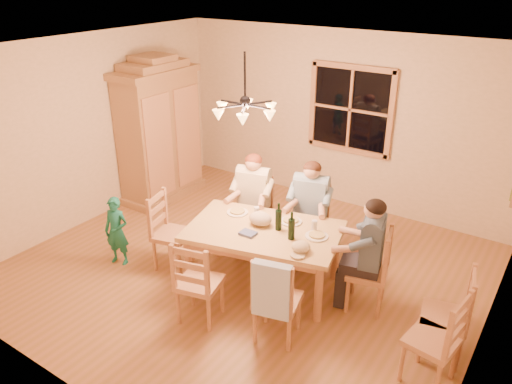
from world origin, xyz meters
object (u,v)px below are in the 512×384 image
Objects in this scene: dining_table at (264,237)px; chair_spare_front at (430,353)px; chair_near_left at (200,294)px; chair_spare_back at (441,330)px; armoire at (160,135)px; chair_end_left at (173,245)px; chair_end_right at (366,283)px; adult_slate_man at (371,241)px; child at (117,231)px; chair_near_right at (277,312)px; adult_woman at (253,190)px; chandelier at (245,109)px; chair_far_left at (253,226)px; chair_far_right at (309,236)px; wine_bottle_b at (292,226)px; adult_plaid_man at (311,198)px; wine_bottle_a at (279,217)px.

chair_spare_front is (2.09, -0.43, -0.35)m from dining_table.
chair_near_left is 2.47m from chair_spare_back.
chair_near_left is at bearing -39.82° from armoire.
chair_end_left and chair_end_right have the same top height.
adult_slate_man is 0.88× the size of chair_spare_front.
chair_spare_front is at bearing -11.55° from dining_table.
chair_end_right is (1.17, 0.29, -0.35)m from dining_table.
child is (-0.64, -0.33, 0.15)m from chair_end_left.
chair_near_left is at bearing -180.00° from chair_near_right.
child is at bearing 33.90° from adult_woman.
chair_far_left is at bearing 115.66° from chandelier.
chair_near_right is at bearing 117.90° from chair_far_left.
chair_far_right is at bearing 46.64° from adult_slate_man.
chair_near_right reaches higher than dining_table.
wine_bottle_b reaches higher than chair_end_right.
chair_far_right is 2.35m from chair_spare_front.
armoire reaches higher than chair_near_left.
chair_spare_front is (1.95, -1.31, -0.54)m from adult_plaid_man.
chair_end_left and chair_spare_back have the same top height.
chair_near_right is at bearing 108.98° from chair_spare_front.
adult_slate_man is at bearing 136.64° from chair_far_right.
armoire is 2.63× the size of adult_woman.
wine_bottle_a is (-0.48, 0.78, 0.62)m from chair_near_right.
chair_end_left is at bearing 46.74° from chair_far_left.
adult_woman reaches higher than chair_far_right.
chair_spare_front is at bearing -18.79° from armoire.
chair_near_left is at bearing -104.16° from dining_table.
chandelier is 2.33× the size of wine_bottle_a.
chair_end_left is 1.50m from wine_bottle_a.
adult_plaid_man is at bearing -180.00° from adult_woman.
adult_plaid_man is at bearing 81.36° from dining_table.
wine_bottle_a is at bearing 127.64° from chair_far_left.
chair_far_left and chair_near_left have the same top height.
chair_far_left is 1.00× the size of chair_end_right.
chandelier reaches higher than chair_spare_front.
wine_bottle_b is (1.55, 0.27, 0.62)m from chair_end_left.
armoire is at bearing 102.15° from child.
armoire reaches higher than chair_spare_back.
chair_far_left is 1.00× the size of chair_end_left.
chair_far_right is at bearing 104.91° from wine_bottle_b.
chair_near_left is at bearing -25.57° from child.
adult_woman is 1.00× the size of adult_slate_man.
chair_far_left is 0.77m from chair_far_right.
wine_bottle_a is at bearing 76.79° from chair_far_right.
adult_plaid_man is at bearing 93.37° from chair_near_right.
dining_table is at bearing 62.10° from chair_near_left.
wine_bottle_a reaches higher than chair_far_left.
child is at bearing -164.57° from wine_bottle_b.
adult_slate_man is at bearing 26.57° from chair_near_left.
child is (-2.99, -0.91, 0.15)m from chair_end_right.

